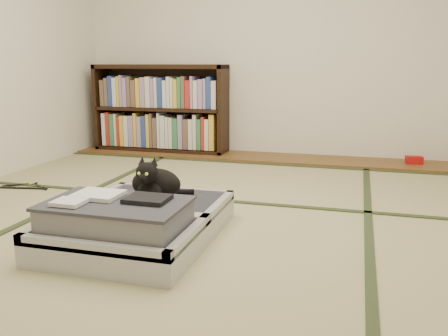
# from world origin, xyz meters

# --- Properties ---
(floor) EXTENTS (4.50, 4.50, 0.00)m
(floor) POSITION_xyz_m (0.00, 0.00, 0.00)
(floor) COLOR tan
(floor) RESTS_ON ground
(wood_strip) EXTENTS (4.00, 0.50, 0.02)m
(wood_strip) POSITION_xyz_m (0.00, 2.00, 0.01)
(wood_strip) COLOR brown
(wood_strip) RESTS_ON ground
(red_item) EXTENTS (0.16, 0.11, 0.07)m
(red_item) POSITION_xyz_m (1.43, 2.03, 0.06)
(red_item) COLOR #AD0E0D
(red_item) RESTS_ON wood_strip
(tatami_borders) EXTENTS (4.00, 4.50, 0.01)m
(tatami_borders) POSITION_xyz_m (0.00, 0.49, 0.00)
(tatami_borders) COLOR #2D381E
(tatami_borders) RESTS_ON ground
(bookcase) EXTENTS (1.44, 0.33, 0.93)m
(bookcase) POSITION_xyz_m (-1.15, 2.07, 0.45)
(bookcase) COLOR black
(bookcase) RESTS_ON wood_strip
(suitcase) EXTENTS (0.78, 1.04, 0.31)m
(suitcase) POSITION_xyz_m (-0.21, -0.47, 0.11)
(suitcase) COLOR #ACACB1
(suitcase) RESTS_ON floor
(cat) EXTENTS (0.35, 0.35, 0.28)m
(cat) POSITION_xyz_m (-0.22, -0.18, 0.25)
(cat) COLOR black
(cat) RESTS_ON suitcase
(cable_coil) EXTENTS (0.11, 0.11, 0.03)m
(cable_coil) POSITION_xyz_m (-0.04, -0.15, 0.16)
(cable_coil) COLOR white
(cable_coil) RESTS_ON suitcase
(hanger) EXTENTS (0.40, 0.21, 0.01)m
(hanger) POSITION_xyz_m (-1.54, 0.33, 0.01)
(hanger) COLOR black
(hanger) RESTS_ON floor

